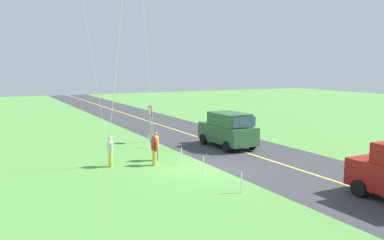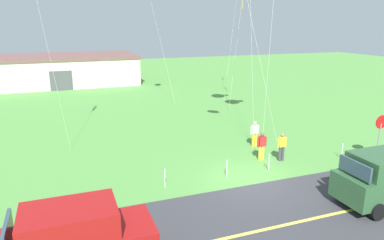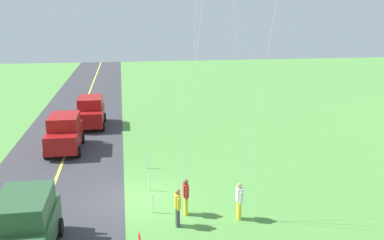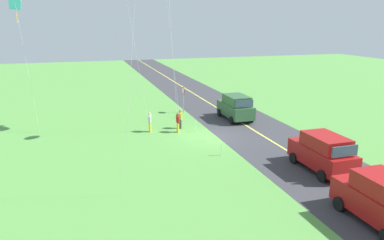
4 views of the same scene
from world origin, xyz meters
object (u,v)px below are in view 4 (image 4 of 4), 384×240
at_px(person_adult_companion, 150,121).
at_px(car_parked_west_near, 323,152).
at_px(person_adult_near, 180,118).
at_px(kite_orange_near, 15,4).
at_px(car_suv_foreground, 236,107).
at_px(stop_sign, 183,95).
at_px(person_child_watcher, 178,122).
at_px(car_parked_west_far, 383,200).

bearing_deg(person_adult_companion, car_parked_west_near, 119.38).
bearing_deg(person_adult_near, kite_orange_near, -29.24).
xyz_separation_m(car_suv_foreground, person_adult_companion, (-1.54, 8.16, -0.29)).
bearing_deg(stop_sign, car_parked_west_near, -166.07).
distance_m(person_adult_companion, kite_orange_near, 13.56).
relative_size(stop_sign, person_child_watcher, 1.60).
bearing_deg(car_suv_foreground, person_adult_near, 103.60).
distance_m(car_suv_foreground, car_parked_west_near, 12.35).
relative_size(car_suv_foreground, kite_orange_near, 0.41).
bearing_deg(car_suv_foreground, person_child_watcher, 111.06).
xyz_separation_m(person_adult_companion, kite_orange_near, (3.84, 9.36, 9.02)).
bearing_deg(car_parked_west_far, person_child_watcher, 17.30).
relative_size(car_parked_west_far, car_parked_west_near, 1.00).
distance_m(stop_sign, person_adult_companion, 6.88).
bearing_deg(person_adult_near, stop_sign, -120.76).
relative_size(stop_sign, person_adult_near, 1.60).
height_order(car_parked_west_near, person_adult_near, car_parked_west_near).
xyz_separation_m(car_parked_west_far, person_child_watcher, (15.85, 4.93, -0.29)).
height_order(person_adult_near, person_adult_companion, same).
bearing_deg(car_parked_west_near, person_adult_near, 27.34).
relative_size(person_adult_companion, kite_orange_near, 0.15).
height_order(stop_sign, person_adult_companion, stop_sign).
bearing_deg(person_adult_near, car_parked_west_far, 92.52).
height_order(car_suv_foreground, person_adult_companion, car_suv_foreground).
bearing_deg(car_parked_west_far, stop_sign, 7.16).
height_order(car_parked_west_far, person_adult_near, car_parked_west_far).
bearing_deg(person_adult_companion, kite_orange_near, -30.44).
xyz_separation_m(car_parked_west_near, person_child_watcher, (10.03, 6.17, -0.29)).
distance_m(car_parked_west_near, person_adult_companion, 13.63).
distance_m(stop_sign, kite_orange_near, 15.94).
bearing_deg(person_adult_near, car_parked_west_near, 105.04).
distance_m(person_adult_near, kite_orange_near, 15.42).
bearing_deg(car_parked_west_far, person_adult_companion, 22.99).
bearing_deg(stop_sign, person_child_watcher, 160.24).
distance_m(car_parked_west_near, kite_orange_near, 24.55).
height_order(car_suv_foreground, person_adult_near, car_suv_foreground).
distance_m(person_adult_near, person_adult_companion, 2.61).
distance_m(car_suv_foreground, person_adult_companion, 8.31).
relative_size(person_adult_near, person_adult_companion, 1.00).
xyz_separation_m(car_parked_west_near, stop_sign, (16.10, 3.99, 0.65)).
relative_size(car_parked_west_near, stop_sign, 1.72).
distance_m(car_suv_foreground, kite_orange_near, 19.71).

